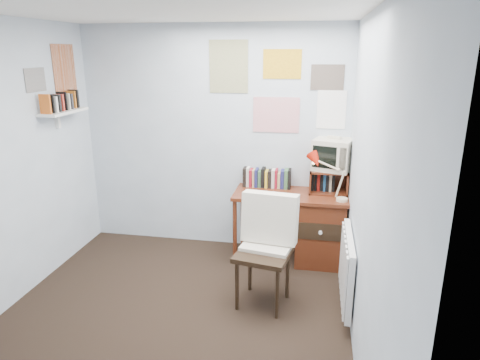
% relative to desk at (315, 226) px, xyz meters
% --- Properties ---
extents(ground, '(3.50, 3.50, 0.00)m').
position_rel_desk_xyz_m(ground, '(-1.17, -1.48, -0.41)').
color(ground, black).
rests_on(ground, ground).
extents(back_wall, '(3.00, 0.02, 2.50)m').
position_rel_desk_xyz_m(back_wall, '(-1.17, 0.27, 0.84)').
color(back_wall, silver).
rests_on(back_wall, ground).
extents(right_wall, '(0.02, 3.50, 2.50)m').
position_rel_desk_xyz_m(right_wall, '(0.33, -1.48, 0.84)').
color(right_wall, silver).
rests_on(right_wall, ground).
extents(ceiling, '(3.00, 3.50, 0.02)m').
position_rel_desk_xyz_m(ceiling, '(-1.17, -1.48, 2.09)').
color(ceiling, white).
rests_on(ceiling, back_wall).
extents(desk, '(1.20, 0.55, 0.76)m').
position_rel_desk_xyz_m(desk, '(0.00, 0.00, 0.00)').
color(desk, '#5E2815').
rests_on(desk, ground).
extents(desk_chair, '(0.57, 0.56, 0.97)m').
position_rel_desk_xyz_m(desk_chair, '(-0.44, -0.94, 0.08)').
color(desk_chair, black).
rests_on(desk_chair, ground).
extents(desk_lamp, '(0.30, 0.26, 0.42)m').
position_rel_desk_xyz_m(desk_lamp, '(0.25, -0.15, 0.56)').
color(desk_lamp, red).
rests_on(desk_lamp, desk).
extents(tv_riser, '(0.40, 0.30, 0.25)m').
position_rel_desk_xyz_m(tv_riser, '(0.12, 0.11, 0.48)').
color(tv_riser, '#5E2815').
rests_on(tv_riser, desk).
extents(crt_tv, '(0.46, 0.44, 0.36)m').
position_rel_desk_xyz_m(crt_tv, '(0.15, 0.13, 0.78)').
color(crt_tv, beige).
rests_on(crt_tv, tv_riser).
extents(book_row, '(0.60, 0.14, 0.22)m').
position_rel_desk_xyz_m(book_row, '(-0.51, 0.18, 0.46)').
color(book_row, '#5E2815').
rests_on(book_row, desk).
extents(radiator, '(0.09, 0.80, 0.60)m').
position_rel_desk_xyz_m(radiator, '(0.29, -0.93, 0.01)').
color(radiator, white).
rests_on(radiator, right_wall).
extents(wall_shelf, '(0.20, 0.62, 0.24)m').
position_rel_desk_xyz_m(wall_shelf, '(-2.57, -0.38, 1.21)').
color(wall_shelf, white).
rests_on(wall_shelf, left_wall).
extents(posters_back, '(1.20, 0.01, 0.90)m').
position_rel_desk_xyz_m(posters_back, '(-0.47, 0.26, 1.44)').
color(posters_back, white).
rests_on(posters_back, back_wall).
extents(posters_left, '(0.01, 0.70, 0.60)m').
position_rel_desk_xyz_m(posters_left, '(-2.67, -0.38, 1.59)').
color(posters_left, white).
rests_on(posters_left, left_wall).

